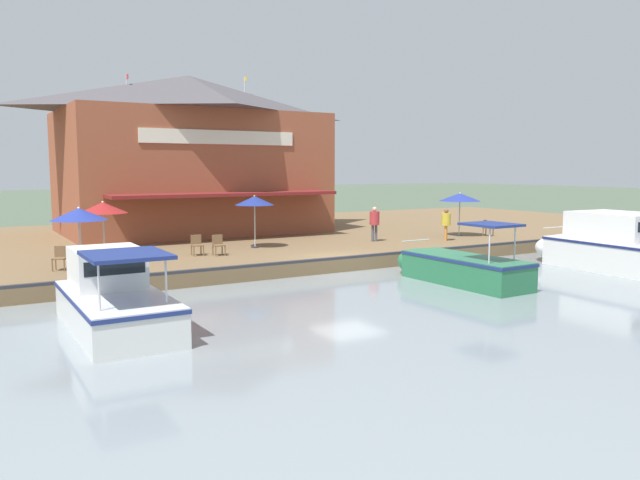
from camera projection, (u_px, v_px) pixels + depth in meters
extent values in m
plane|color=#4C5B47|center=(348.00, 274.00, 24.92)|extent=(220.00, 220.00, 0.00)
cube|color=brown|center=(238.00, 239.00, 34.26)|extent=(22.00, 56.00, 0.60)
cube|color=#2D2D33|center=(347.00, 257.00, 24.93)|extent=(0.20, 50.40, 0.10)
cube|color=brown|center=(191.00, 173.00, 35.43)|extent=(9.10, 13.66, 6.63)
pyramid|color=#4C474C|center=(189.00, 95.00, 34.93)|extent=(9.55, 14.34, 2.11)
cube|color=maroon|center=(228.00, 194.00, 30.90)|extent=(1.80, 11.61, 0.16)
cube|color=silver|center=(220.00, 137.00, 31.31)|extent=(0.08, 8.19, 0.70)
cylinder|color=silver|center=(245.00, 97.00, 36.65)|extent=(0.06, 0.06, 2.29)
cube|color=gold|center=(246.00, 79.00, 36.39)|extent=(0.36, 0.03, 0.24)
cylinder|color=silver|center=(127.00, 93.00, 33.20)|extent=(0.06, 0.06, 1.93)
cube|color=#B23338|center=(127.00, 77.00, 32.95)|extent=(0.36, 0.03, 0.24)
cylinder|color=#B7B7B7|center=(459.00, 216.00, 33.07)|extent=(0.06, 0.06, 2.13)
cylinder|color=#2D2D33|center=(459.00, 235.00, 33.19)|extent=(0.36, 0.36, 0.06)
cone|color=navy|center=(460.00, 197.00, 32.96)|extent=(2.16, 2.16, 0.41)
cone|color=white|center=(460.00, 197.00, 32.95)|extent=(1.34, 1.34, 0.33)
sphere|color=white|center=(460.00, 193.00, 32.93)|extent=(0.08, 0.08, 0.08)
cylinder|color=#B7B7B7|center=(104.00, 235.00, 23.66)|extent=(0.06, 0.06, 2.18)
cylinder|color=#2D2D33|center=(105.00, 262.00, 23.78)|extent=(0.36, 0.36, 0.06)
cone|color=maroon|center=(103.00, 208.00, 23.54)|extent=(1.82, 1.82, 0.42)
cone|color=white|center=(103.00, 207.00, 23.54)|extent=(1.13, 1.13, 0.33)
sphere|color=white|center=(103.00, 202.00, 23.52)|extent=(0.08, 0.08, 0.08)
cylinder|color=#B7B7B7|center=(255.00, 224.00, 28.21)|extent=(0.06, 0.06, 2.20)
cylinder|color=#2D2D33|center=(255.00, 247.00, 28.33)|extent=(0.36, 0.36, 0.06)
cone|color=navy|center=(255.00, 201.00, 28.09)|extent=(1.77, 1.77, 0.41)
cone|color=yellow|center=(254.00, 200.00, 28.09)|extent=(1.10, 1.10, 0.33)
sphere|color=yellow|center=(254.00, 196.00, 28.07)|extent=(0.08, 0.08, 0.08)
cylinder|color=#B7B7B7|center=(80.00, 244.00, 21.07)|extent=(0.06, 0.06, 2.12)
cylinder|color=#2D2D33|center=(82.00, 274.00, 21.19)|extent=(0.36, 0.36, 0.06)
cone|color=navy|center=(79.00, 214.00, 20.95)|extent=(1.85, 1.85, 0.41)
cone|color=white|center=(79.00, 214.00, 20.95)|extent=(1.15, 1.15, 0.33)
sphere|color=white|center=(79.00, 208.00, 20.93)|extent=(0.08, 0.08, 0.08)
cube|color=brown|center=(493.00, 232.00, 33.22)|extent=(0.05, 0.05, 0.42)
cube|color=brown|center=(490.00, 232.00, 32.90)|extent=(0.05, 0.05, 0.42)
cube|color=brown|center=(486.00, 231.00, 33.45)|extent=(0.05, 0.05, 0.42)
cube|color=brown|center=(483.00, 232.00, 33.13)|extent=(0.05, 0.05, 0.42)
cube|color=brown|center=(488.00, 228.00, 33.15)|extent=(0.58, 0.58, 0.05)
cube|color=brown|center=(485.00, 224.00, 33.24)|extent=(0.21, 0.42, 0.40)
cube|color=brown|center=(64.00, 265.00, 21.86)|extent=(0.05, 0.05, 0.42)
cube|color=brown|center=(52.00, 265.00, 21.81)|extent=(0.05, 0.05, 0.42)
cube|color=brown|center=(67.00, 263.00, 22.26)|extent=(0.05, 0.05, 0.42)
cube|color=brown|center=(56.00, 264.00, 22.21)|extent=(0.05, 0.05, 0.42)
cube|color=brown|center=(60.00, 258.00, 22.01)|extent=(0.58, 0.58, 0.05)
cube|color=brown|center=(61.00, 251.00, 22.18)|extent=(0.21, 0.42, 0.40)
cube|color=brown|center=(204.00, 251.00, 25.68)|extent=(0.04, 0.04, 0.42)
cube|color=brown|center=(194.00, 251.00, 25.50)|extent=(0.04, 0.04, 0.42)
cube|color=brown|center=(201.00, 250.00, 26.03)|extent=(0.04, 0.04, 0.42)
cube|color=brown|center=(192.00, 250.00, 25.86)|extent=(0.04, 0.04, 0.42)
cube|color=brown|center=(197.00, 245.00, 25.74)|extent=(0.48, 0.48, 0.05)
cube|color=brown|center=(196.00, 239.00, 25.90)|extent=(0.08, 0.44, 0.40)
cube|color=brown|center=(225.00, 251.00, 25.68)|extent=(0.04, 0.04, 0.42)
cube|color=brown|center=(216.00, 251.00, 25.51)|extent=(0.04, 0.04, 0.42)
cube|color=brown|center=(222.00, 250.00, 26.04)|extent=(0.04, 0.04, 0.42)
cube|color=brown|center=(213.00, 250.00, 25.86)|extent=(0.04, 0.04, 0.42)
cube|color=brown|center=(219.00, 245.00, 25.75)|extent=(0.47, 0.47, 0.05)
cube|color=brown|center=(217.00, 239.00, 25.90)|extent=(0.07, 0.44, 0.40)
cylinder|color=orange|center=(446.00, 233.00, 31.07)|extent=(0.13, 0.13, 0.77)
cylinder|color=orange|center=(446.00, 233.00, 30.92)|extent=(0.13, 0.13, 0.77)
cylinder|color=gold|center=(446.00, 219.00, 30.91)|extent=(0.45, 0.45, 0.61)
sphere|color=brown|center=(446.00, 211.00, 30.87)|extent=(0.21, 0.21, 0.21)
cylinder|color=#4C4C56|center=(373.00, 233.00, 30.69)|extent=(0.13, 0.13, 0.83)
cylinder|color=#4C4C56|center=(376.00, 233.00, 30.72)|extent=(0.13, 0.13, 0.83)
cylinder|color=#B23338|center=(375.00, 218.00, 30.62)|extent=(0.48, 0.48, 0.66)
sphere|color=#DBB28E|center=(375.00, 209.00, 30.57)|extent=(0.22, 0.22, 0.22)
ellipsoid|color=white|center=(568.00, 248.00, 27.66)|extent=(2.81, 3.17, 1.21)
cube|color=white|center=(618.00, 226.00, 25.40)|extent=(3.50, 2.74, 1.11)
cylinder|color=silver|center=(564.00, 227.00, 27.83)|extent=(0.19, 2.55, 0.04)
cube|color=white|center=(116.00, 312.00, 15.92)|extent=(5.28, 2.19, 0.96)
ellipsoid|color=white|center=(96.00, 294.00, 18.17)|extent=(1.87, 2.06, 0.96)
cube|color=navy|center=(116.00, 296.00, 15.87)|extent=(5.34, 2.23, 0.10)
cube|color=white|center=(107.00, 267.00, 16.60)|extent=(1.97, 1.74, 1.06)
cube|color=black|center=(115.00, 268.00, 15.76)|extent=(0.07, 1.51, 0.37)
cube|color=navy|center=(126.00, 255.00, 14.67)|extent=(2.11, 1.85, 0.09)
cylinder|color=silver|center=(166.00, 280.00, 14.58)|extent=(0.05, 0.05, 1.13)
cylinder|color=silver|center=(99.00, 286.00, 13.82)|extent=(0.05, 0.05, 1.13)
cube|color=#287047|center=(465.00, 270.00, 22.24)|extent=(4.96, 1.85, 1.01)
ellipsoid|color=#287047|center=(419.00, 261.00, 24.31)|extent=(1.77, 1.69, 1.01)
cube|color=navy|center=(465.00, 258.00, 22.19)|extent=(5.02, 1.89, 0.10)
cube|color=navy|center=(491.00, 225.00, 21.06)|extent=(1.73, 1.52, 0.08)
cylinder|color=silver|center=(515.00, 243.00, 21.03)|extent=(0.05, 0.05, 1.22)
cylinder|color=silver|center=(489.00, 245.00, 20.38)|extent=(0.05, 0.05, 1.22)
cylinder|color=silver|center=(416.00, 240.00, 24.39)|extent=(0.07, 1.39, 0.04)
cylinder|color=brown|center=(163.00, 201.00, 38.15)|extent=(0.31, 0.31, 3.19)
sphere|color=#285623|center=(161.00, 152.00, 37.81)|extent=(3.59, 3.59, 3.59)
sphere|color=#285623|center=(156.00, 158.00, 36.96)|extent=(2.51, 2.51, 2.51)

